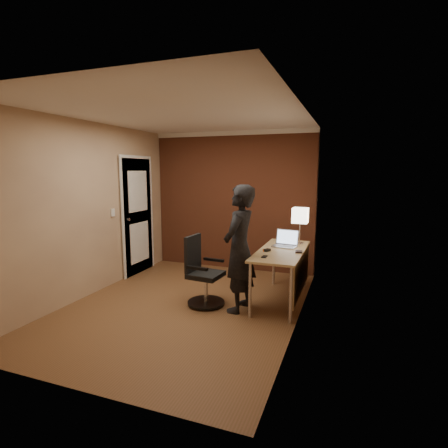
{
  "coord_description": "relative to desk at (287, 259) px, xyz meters",
  "views": [
    {
      "loc": [
        2.05,
        -4.07,
        1.81
      ],
      "look_at": [
        0.35,
        0.55,
        1.05
      ],
      "focal_mm": 28.0,
      "sensor_mm": 36.0,
      "label": 1
    }
  ],
  "objects": [
    {
      "name": "desk",
      "position": [
        0.0,
        0.0,
        0.0
      ],
      "size": [
        0.6,
        1.5,
        0.73
      ],
      "color": "tan",
      "rests_on": "ground"
    },
    {
      "name": "desk_lamp",
      "position": [
        0.1,
        0.49,
        0.55
      ],
      "size": [
        0.22,
        0.22,
        0.54
      ],
      "color": "silver",
      "rests_on": "desk"
    },
    {
      "name": "mouse",
      "position": [
        -0.24,
        -0.15,
        0.14
      ],
      "size": [
        0.1,
        0.12,
        0.03
      ],
      "primitive_type": "cube",
      "rotation": [
        0.0,
        0.0,
        -0.42
      ],
      "color": "black",
      "rests_on": "desk"
    },
    {
      "name": "wallet",
      "position": [
        0.17,
        -0.08,
        0.14
      ],
      "size": [
        0.1,
        0.12,
        0.02
      ],
      "primitive_type": "cube",
      "rotation": [
        0.0,
        0.0,
        0.14
      ],
      "color": "black",
      "rests_on": "desk"
    },
    {
      "name": "laptop",
      "position": [
        -0.06,
        0.26,
        0.19
      ],
      "size": [
        0.36,
        0.3,
        0.23
      ],
      "color": "silver",
      "rests_on": "desk"
    },
    {
      "name": "room",
      "position": [
        -1.53,
        0.96,
        0.77
      ],
      "size": [
        4.0,
        4.0,
        4.0
      ],
      "color": "brown",
      "rests_on": "ground"
    },
    {
      "name": "phone",
      "position": [
        -0.2,
        -0.47,
        0.13
      ],
      "size": [
        0.06,
        0.12,
        0.01
      ],
      "primitive_type": "cube",
      "rotation": [
        0.0,
        0.0,
        -0.01
      ],
      "color": "black",
      "rests_on": "desk"
    },
    {
      "name": "office_chair",
      "position": [
        -1.05,
        -0.49,
        -0.19
      ],
      "size": [
        0.5,
        0.54,
        0.92
      ],
      "color": "black",
      "rests_on": "ground"
    },
    {
      "name": "person",
      "position": [
        -0.52,
        -0.5,
        0.22
      ],
      "size": [
        0.45,
        0.63,
        1.64
      ],
      "primitive_type": "imported",
      "rotation": [
        0.0,
        0.0,
        -1.67
      ],
      "color": "black",
      "rests_on": "ground"
    }
  ]
}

